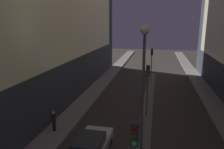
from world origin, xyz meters
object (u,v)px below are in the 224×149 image
(traffic_light_mid, at_px, (148,79))
(pedestrian_on_left_sidewalk, at_px, (54,121))
(car_left_lane, at_px, (90,147))
(traffic_light_far, at_px, (152,57))
(street_lamp, at_px, (143,73))

(traffic_light_mid, bearing_deg, pedestrian_on_left_sidewalk, -147.13)
(traffic_light_mid, distance_m, car_left_lane, 8.13)
(traffic_light_mid, xyz_separation_m, pedestrian_on_left_sidewalk, (-6.80, -4.40, -2.50))
(traffic_light_far, bearing_deg, car_left_lane, -99.11)
(traffic_light_mid, height_order, pedestrian_on_left_sidewalk, traffic_light_mid)
(traffic_light_mid, bearing_deg, car_left_lane, -113.78)
(car_left_lane, height_order, pedestrian_on_left_sidewalk, pedestrian_on_left_sidewalk)
(car_left_lane, relative_size, pedestrian_on_left_sidewalk, 2.98)
(traffic_light_far, height_order, pedestrian_on_left_sidewalk, traffic_light_far)
(pedestrian_on_left_sidewalk, bearing_deg, street_lamp, -19.55)
(traffic_light_far, relative_size, pedestrian_on_left_sidewalk, 2.89)
(street_lamp, relative_size, car_left_lane, 1.70)
(street_lamp, distance_m, pedestrian_on_left_sidewalk, 8.56)
(car_left_lane, bearing_deg, traffic_light_mid, 66.22)
(traffic_light_mid, relative_size, traffic_light_far, 1.00)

